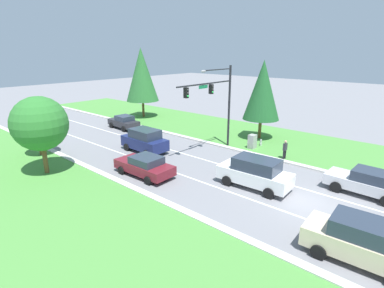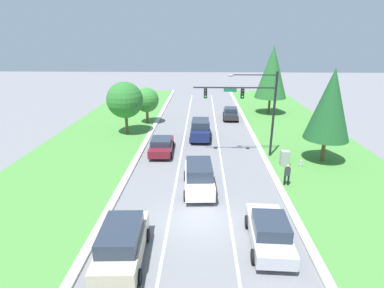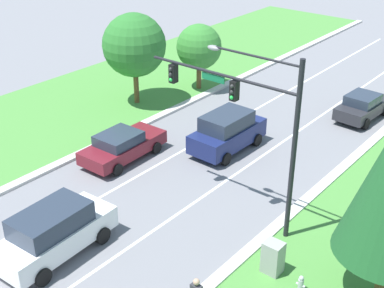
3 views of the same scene
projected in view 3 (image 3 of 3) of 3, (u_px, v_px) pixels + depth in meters
traffic_signal_mast at (250, 111)px, 20.52m from camera, size 7.04×0.41×7.52m
burgundy_sedan at (122, 145)px, 27.21m from camera, size 2.23×4.70×1.50m
navy_suv at (227, 131)px, 27.97m from camera, size 2.20×4.54×2.10m
charcoal_sedan at (363, 106)px, 31.67m from camera, size 2.15×4.27×1.57m
white_suv at (54, 232)px, 20.27m from camera, size 2.32×4.95×2.03m
utility_cabinet at (273, 258)px, 19.43m from camera, size 0.70×0.60×1.37m
fire_hydrant at (301, 284)px, 18.72m from camera, size 0.34×0.20×0.70m
oak_near_left_tree at (199, 47)px, 34.95m from camera, size 2.99×2.99×4.44m
oak_far_left_tree at (134, 45)px, 32.35m from camera, size 3.89×3.89×5.76m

